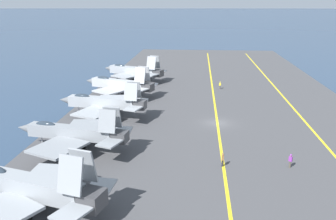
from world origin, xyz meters
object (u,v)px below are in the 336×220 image
at_px(parked_jet_second, 73,133).
at_px(crew_yellow_vest, 220,85).
at_px(parked_jet_nearest, 28,186).
at_px(crew_brown_vest, 223,159).
at_px(parked_jet_fourth, 119,84).
at_px(parked_jet_fifth, 133,71).
at_px(crew_purple_vest, 290,160).
at_px(parked_jet_third, 103,103).

bearing_deg(parked_jet_second, crew_yellow_vest, -29.47).
height_order(parked_jet_nearest, crew_brown_vest, parked_jet_nearest).
bearing_deg(parked_jet_fourth, parked_jet_nearest, -178.87).
relative_size(parked_jet_second, parked_jet_fifth, 0.94).
height_order(parked_jet_second, crew_purple_vest, parked_jet_second).
bearing_deg(parked_jet_fifth, parked_jet_fourth, 179.22).
relative_size(crew_brown_vest, crew_yellow_vest, 1.04).
distance_m(parked_jet_third, parked_jet_fourth, 14.60).
distance_m(parked_jet_fourth, crew_purple_vest, 41.01).
xyz_separation_m(parked_jet_fifth, crew_purple_vest, (-45.68, -26.77, -1.51)).
relative_size(parked_jet_nearest, crew_yellow_vest, 9.70).
xyz_separation_m(parked_jet_second, crew_brown_vest, (-2.65, -18.81, -1.69)).
bearing_deg(parked_jet_fifth, parked_jet_third, -179.33).
xyz_separation_m(crew_brown_vest, crew_yellow_vest, (39.00, -1.73, -0.04)).
bearing_deg(parked_jet_fourth, parked_jet_fifth, -0.78).
bearing_deg(parked_jet_second, parked_jet_fourth, 0.64).
bearing_deg(crew_yellow_vest, parked_jet_fifth, 71.17).
bearing_deg(parked_jet_third, crew_brown_vest, -131.81).
xyz_separation_m(parked_jet_third, crew_brown_vest, (-16.62, -18.59, -1.74)).
bearing_deg(crew_purple_vest, parked_jet_nearest, 113.22).
bearing_deg(parked_jet_fourth, crew_brown_vest, -148.50).
relative_size(parked_jet_fourth, parked_jet_fifth, 0.97).
bearing_deg(parked_jet_fifth, crew_brown_vest, -157.65).
distance_m(crew_brown_vest, crew_purple_vest, 7.85).
xyz_separation_m(crew_yellow_vest, crew_purple_vest, (-38.63, -6.11, 0.03)).
height_order(parked_jet_second, parked_jet_third, parked_jet_third).
bearing_deg(parked_jet_second, parked_jet_fifth, 0.16).
height_order(parked_jet_nearest, crew_yellow_vest, parked_jet_nearest).
relative_size(parked_jet_second, crew_yellow_vest, 9.29).
bearing_deg(crew_purple_vest, crew_brown_vest, 92.64).
distance_m(parked_jet_third, crew_yellow_vest, 30.27).
bearing_deg(crew_yellow_vest, crew_purple_vest, -171.02).
height_order(parked_jet_second, crew_brown_vest, parked_jet_second).
distance_m(parked_jet_third, crew_purple_vest, 31.08).
bearing_deg(parked_jet_fifth, parked_jet_second, -179.84).
bearing_deg(crew_yellow_vest, parked_jet_third, 137.76).
xyz_separation_m(parked_jet_second, parked_jet_fifth, (43.39, 0.12, -0.19)).
bearing_deg(parked_jet_third, parked_jet_fourth, 2.14).
distance_m(parked_jet_nearest, crew_brown_vest, 21.34).
relative_size(parked_jet_fourth, crew_brown_vest, 9.25).
xyz_separation_m(parked_jet_second, parked_jet_third, (13.97, -0.22, 0.05)).
height_order(crew_brown_vest, crew_purple_vest, crew_brown_vest).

